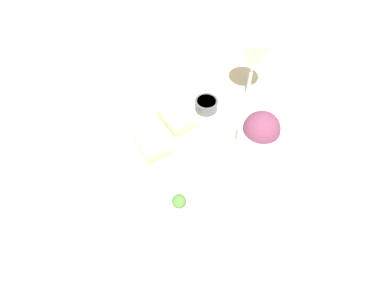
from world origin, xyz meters
TOP-DOWN VIEW (x-y plane):
  - ground_plane at (0.00, 0.00)m, footprint 4.00×4.00m
  - dinner_plate at (0.00, 0.00)m, footprint 0.35×0.35m
  - salad_bowl at (0.02, -0.14)m, footprint 0.09×0.09m
  - sauce_ramekin at (0.13, -0.02)m, footprint 0.06×0.06m
  - cheese_toast_near at (0.08, 0.05)m, footprint 0.11×0.10m
  - cheese_toast_far at (0.00, 0.09)m, footprint 0.10×0.10m
  - wine_glass at (0.20, -0.12)m, footprint 0.08×0.08m
  - garnish at (-0.13, 0.01)m, footprint 0.03×0.03m
  - fork at (0.21, 0.16)m, footprint 0.16×0.06m

SIDE VIEW (x-z plane):
  - ground_plane at x=0.00m, z-range 0.00..0.00m
  - fork at x=0.21m, z-range 0.00..0.01m
  - dinner_plate at x=0.00m, z-range 0.00..0.01m
  - cheese_toast_near at x=0.08m, z-range 0.01..0.04m
  - cheese_toast_far at x=0.00m, z-range 0.01..0.04m
  - garnish at x=-0.13m, z-range 0.01..0.04m
  - sauce_ramekin at x=0.13m, z-range 0.02..0.04m
  - salad_bowl at x=0.02m, z-range 0.01..0.11m
  - wine_glass at x=0.20m, z-range 0.03..0.20m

